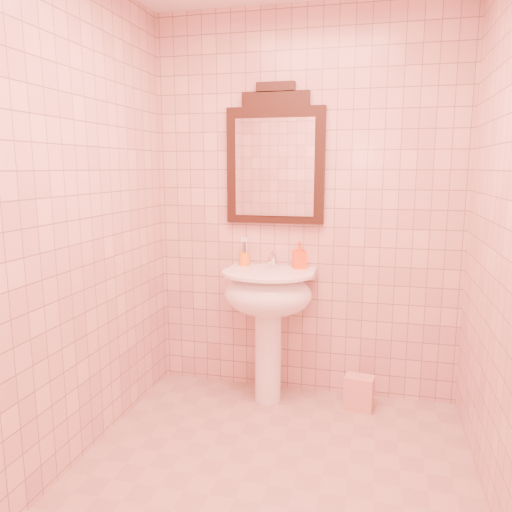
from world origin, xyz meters
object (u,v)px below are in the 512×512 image
(towel, at_px, (359,393))
(mirror, at_px, (275,160))
(pedestal_sink, at_px, (268,303))
(soap_dispenser, at_px, (299,255))
(toothbrush_cup, at_px, (244,259))

(towel, bearing_deg, mirror, 162.74)
(pedestal_sink, relative_size, soap_dispenser, 4.93)
(pedestal_sink, xyz_separation_m, towel, (0.59, 0.02, -0.55))
(mirror, distance_m, towel, 1.57)
(pedestal_sink, distance_m, soap_dispenser, 0.37)
(soap_dispenser, height_order, towel, soap_dispenser)
(mirror, bearing_deg, toothbrush_cup, -167.08)
(pedestal_sink, bearing_deg, soap_dispenser, 39.91)
(toothbrush_cup, height_order, towel, toothbrush_cup)
(mirror, relative_size, toothbrush_cup, 5.41)
(pedestal_sink, distance_m, toothbrush_cup, 0.35)
(pedestal_sink, distance_m, mirror, 0.92)
(pedestal_sink, distance_m, towel, 0.81)
(toothbrush_cup, bearing_deg, soap_dispenser, -1.64)
(toothbrush_cup, distance_m, soap_dispenser, 0.37)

